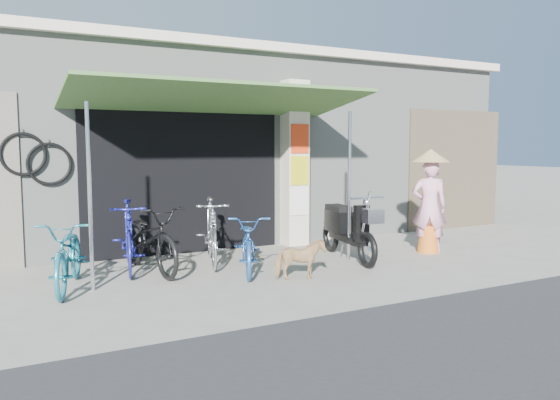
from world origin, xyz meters
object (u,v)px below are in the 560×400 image
moped (347,229)px  nun (429,202)px  bike_blue (129,236)px  bike_black (150,238)px  bike_teal (69,254)px  street_dog (300,259)px  bike_silver (211,231)px  bike_navy (249,243)px

moped → nun: bearing=1.8°
bike_blue → bike_black: bearing=-25.9°
moped → bike_black: bearing=178.6°
bike_teal → street_dog: size_ratio=2.56×
bike_silver → bike_navy: bearing=-53.4°
moped → nun: nun is taller
nun → bike_navy: bearing=37.5°
bike_teal → nun: (5.76, -0.25, 0.42)m
bike_teal → bike_black: (1.15, 0.49, 0.04)m
bike_black → bike_navy: bearing=-36.6°
bike_navy → street_dog: bearing=-37.7°
moped → bike_teal: bearing=-171.9°
bike_black → nun: (4.60, -0.75, 0.39)m
bike_blue → moped: size_ratio=0.91×
bike_teal → bike_black: bike_black is taller
moped → nun: (1.56, -0.20, 0.39)m
bike_silver → nun: 3.75m
bike_navy → bike_teal: bearing=-161.6°
bike_navy → street_dog: (0.42, -0.75, -0.15)m
street_dog → moped: bearing=-43.5°
bike_blue → bike_silver: bike_blue is taller
bike_black → moped: bearing=-18.5°
bike_teal → bike_blue: size_ratio=1.00×
bike_black → nun: bearing=-17.5°
bike_navy → bike_black: bearing=174.4°
bike_navy → street_dog: size_ratio=2.43×
bike_blue → bike_silver: 1.24m
moped → nun: size_ratio=1.06×
bike_silver → nun: (3.63, -0.84, 0.36)m
bike_teal → bike_navy: bearing=11.0°
bike_navy → street_dog: bike_navy is taller
bike_teal → bike_blue: 1.13m
bike_silver → bike_navy: 0.82m
street_dog → nun: bearing=-63.0°
bike_blue → moped: moped is taller
bike_blue → bike_navy: 1.75m
bike_blue → bike_black: 0.33m
bike_teal → moped: moped is taller
bike_teal → bike_black: size_ratio=0.92×
bike_black → bike_silver: bearing=-2.8°
bike_black → bike_blue: bearing=134.7°
bike_silver → bike_navy: bike_silver is taller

